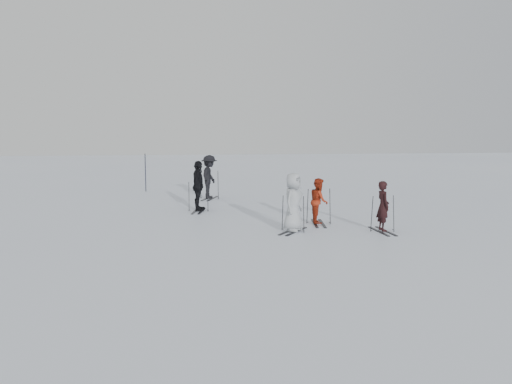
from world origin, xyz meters
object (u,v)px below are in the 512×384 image
at_px(skier_uphill_far, 209,177).
at_px(skier_near_dark, 383,207).
at_px(skier_red, 319,202).
at_px(skier_grey, 293,203).
at_px(skier_uphill_left, 198,187).
at_px(piste_marker, 145,173).

bearing_deg(skier_uphill_far, skier_near_dark, -133.02).
xyz_separation_m(skier_near_dark, skier_red, (-1.55, 1.65, -0.01)).
relative_size(skier_red, skier_uphill_far, 0.75).
bearing_deg(skier_grey, skier_red, -7.95).
height_order(skier_red, skier_uphill_left, skier_uphill_left).
distance_m(skier_red, skier_grey, 1.66).
bearing_deg(skier_uphill_far, skier_uphill_left, -171.38).
bearing_deg(skier_near_dark, skier_uphill_far, 28.26).
bearing_deg(skier_grey, piste_marker, 59.96).
relative_size(skier_uphill_left, piste_marker, 0.98).
xyz_separation_m(skier_near_dark, piste_marker, (-7.76, 12.49, 0.23)).
bearing_deg(skier_uphill_left, piste_marker, 29.75).
bearing_deg(piste_marker, skier_uphill_far, -49.32).
bearing_deg(skier_uphill_left, skier_red, -120.04).
relative_size(skier_red, piste_marker, 0.76).
distance_m(skier_red, piste_marker, 12.50).
height_order(skier_near_dark, skier_uphill_far, skier_uphill_far).
bearing_deg(skier_red, skier_near_dark, -126.59).
bearing_deg(skier_near_dark, skier_red, 43.84).
xyz_separation_m(skier_near_dark, skier_grey, (-2.72, 0.48, 0.13)).
distance_m(skier_near_dark, skier_uphill_left, 7.41).
xyz_separation_m(skier_red, skier_uphill_left, (-3.83, 3.45, 0.22)).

